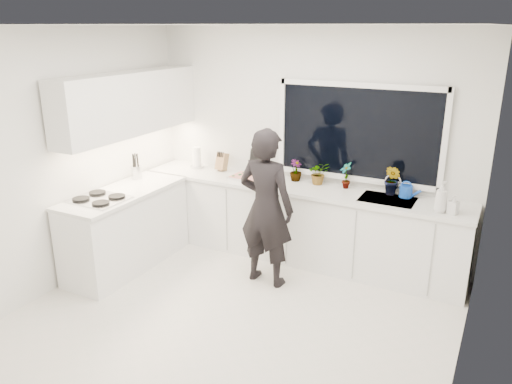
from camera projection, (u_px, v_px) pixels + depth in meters
The scene contains 25 objects.
floor at pixel (237, 315), 4.90m from camera, with size 4.00×3.50×0.02m, color beige.
wall_back at pixel (309, 144), 5.95m from camera, with size 4.00×0.02×2.70m, color white.
wall_left at pixel (73, 157), 5.34m from camera, with size 0.02×3.50×2.70m, color white.
wall_right at pixel (478, 222), 3.59m from camera, with size 0.02×3.50×2.70m, color white.
ceiling at pixel (234, 23), 4.03m from camera, with size 4.00×3.50×0.02m, color white.
window at pixel (358, 133), 5.59m from camera, with size 1.80×0.02×1.00m, color black.
base_cabinets_back at pixel (297, 224), 5.97m from camera, with size 3.92×0.58×0.88m, color white.
base_cabinets_left at pixel (127, 230), 5.78m from camera, with size 0.58×1.60×0.88m, color white.
countertop_back at pixel (297, 187), 5.82m from camera, with size 3.94×0.62×0.04m, color silver.
countertop_left at pixel (123, 193), 5.63m from camera, with size 0.62×1.60×0.04m, color silver.
upper_cabinets at pixel (129, 103), 5.68m from camera, with size 0.34×2.10×0.70m, color white.
sink at pixel (387, 203), 5.38m from camera, with size 0.58×0.42×0.14m, color silver.
faucet at pixel (393, 184), 5.50m from camera, with size 0.03×0.03×0.22m, color silver.
stovetop at pixel (99, 199), 5.34m from camera, with size 0.56×0.48×0.03m, color black.
person at pixel (266, 208), 5.27m from camera, with size 0.63×0.41×1.72m, color black.
pizza_tray at pixel (249, 178), 6.07m from camera, with size 0.44×0.32×0.03m, color silver.
pizza at pixel (249, 176), 6.06m from camera, with size 0.40×0.29×0.01m, color #AA2D16.
watering_can at pixel (406, 191), 5.41m from camera, with size 0.14×0.14×0.13m, color #1243AF.
paper_towel_roll at pixel (197, 158), 6.51m from camera, with size 0.11×0.11×0.26m, color white.
knife_block at pixel (222, 162), 6.39m from camera, with size 0.13×0.10×0.22m, color brown.
utensil_crock at pixel (136, 172), 6.06m from camera, with size 0.13×0.13×0.16m, color silver.
picture_frame_large at pixel (259, 163), 6.26m from camera, with size 0.22×0.02×0.28m, color black.
picture_frame_small at pixel (257, 162), 6.26m from camera, with size 0.25×0.02×0.30m, color black.
herb_plants at pixel (338, 175), 5.72m from camera, with size 1.36×0.31×0.34m.
soap_bottles at pixel (444, 199), 4.94m from camera, with size 0.26×0.17×0.32m.
Camera 1 is at (2.13, -3.70, 2.69)m, focal length 35.00 mm.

